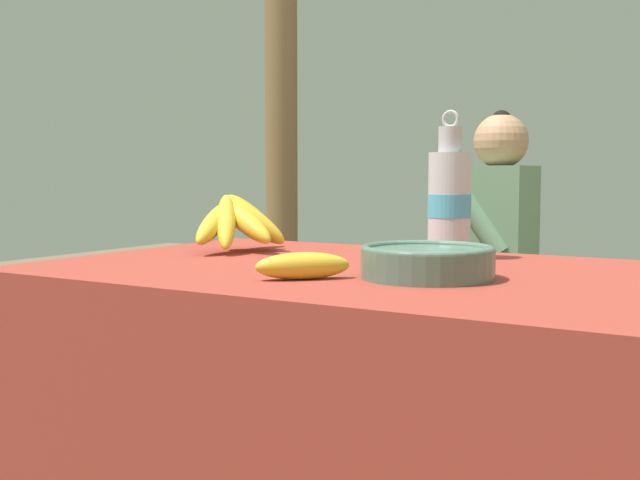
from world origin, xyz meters
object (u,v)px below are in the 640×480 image
Objects in this scene: banana_bunch_ripe at (240,221)px; serving_bowl at (427,261)px; water_bottle at (449,202)px; support_post_near at (281,76)px; loose_banana_front at (303,266)px; wooden_bench at (577,338)px; seated_vendor at (486,249)px.

banana_bunch_ripe is 0.55m from serving_bowl.
water_bottle is 0.12× the size of support_post_near.
wooden_bench is (0.06, 1.54, -0.39)m from loose_banana_front.
banana_bunch_ripe is at bearing -108.67° from wooden_bench.
serving_bowl is 0.20× the size of seated_vendor.
banana_bunch_ripe is at bearing -59.07° from support_post_near.
loose_banana_front is 0.13× the size of seated_vendor.
seated_vendor reaches higher than banana_bunch_ripe.
seated_vendor is 0.42× the size of support_post_near.
banana_bunch_ripe is at bearing 79.16° from seated_vendor.
water_bottle is at bearing 105.79° from serving_bowl.
serving_bowl is 0.74× the size of water_bottle.
serving_bowl is at bearing -74.21° from water_bottle.
water_bottle is 2.07× the size of loose_banana_front.
banana_bunch_ripe is 1.22m from seated_vendor.
seated_vendor is (-0.40, 1.39, -0.12)m from serving_bowl.
banana_bunch_ripe is 0.21× the size of wooden_bench.
seated_vendor is at bearing -173.12° from wooden_bench.
serving_bowl reaches higher than wooden_bench.
support_post_near is (-1.19, 1.70, 0.54)m from loose_banana_front.
serving_bowl is 0.15× the size of wooden_bench.
wooden_bench is at bearing 71.33° from banana_bunch_ripe.
seated_vendor is 1.18m from support_post_near.
support_post_near is at bearing 134.46° from water_bottle.
loose_banana_front is at bearing -40.69° from banana_bunch_ripe.
seated_vendor is (-0.30, -0.04, 0.28)m from wooden_bench.
serving_bowl is 0.20m from loose_banana_front.
loose_banana_front is 1.59m from wooden_bench.
support_post_near is (-0.84, 1.40, 0.50)m from banana_bunch_ripe.
support_post_near is at bearing 125.00° from loose_banana_front.
support_post_near is at bearing -16.82° from seated_vendor.
banana_bunch_ripe is 0.45m from water_bottle.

